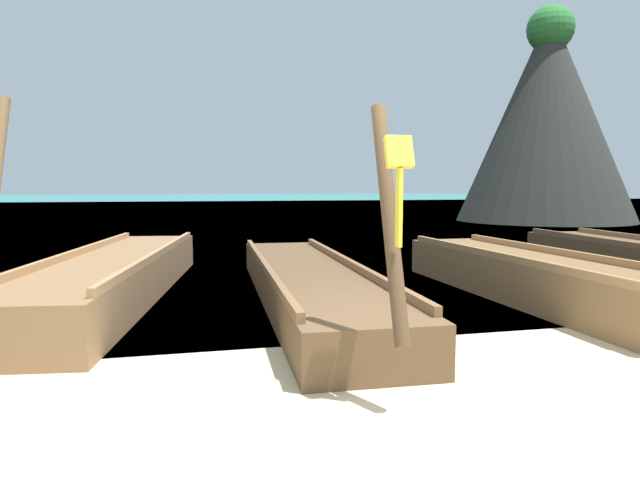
{
  "coord_description": "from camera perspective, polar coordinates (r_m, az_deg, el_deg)",
  "views": [
    {
      "loc": [
        -1.75,
        -4.14,
        1.68
      ],
      "look_at": [
        0.0,
        3.35,
        0.92
      ],
      "focal_mm": 30.36,
      "sensor_mm": 36.0,
      "label": 1
    }
  ],
  "objects": [
    {
      "name": "longtail_boat_yellow_ribbon",
      "position": [
        7.89,
        -1.28,
        -4.64
      ],
      "size": [
        1.55,
        7.57,
        2.35
      ],
      "color": "brown",
      "rests_on": "ground"
    },
    {
      "name": "karst_rock",
      "position": [
        29.02,
        23.16,
        11.34
      ],
      "size": [
        9.17,
        8.26,
        10.22
      ],
      "color": "#2D302B",
      "rests_on": "ground"
    },
    {
      "name": "longtail_boat_pink_ribbon",
      "position": [
        8.71,
        21.25,
        -3.64
      ],
      "size": [
        1.38,
        6.09,
        2.44
      ],
      "color": "brown",
      "rests_on": "ground"
    },
    {
      "name": "sea_water",
      "position": [
        65.53,
        -11.63,
        4.08
      ],
      "size": [
        120.0,
        120.0,
        0.0
      ],
      "primitive_type": "plane",
      "color": "teal",
      "rests_on": "ground"
    },
    {
      "name": "longtail_boat_blue_ribbon",
      "position": [
        11.76,
        29.89,
        -1.69
      ],
      "size": [
        1.61,
        5.63,
        2.54
      ],
      "color": "brown",
      "rests_on": "ground"
    },
    {
      "name": "ground",
      "position": [
        4.8,
        9.45,
        -14.91
      ],
      "size": [
        120.0,
        120.0,
        0.0
      ],
      "primitive_type": "plane",
      "color": "beige"
    },
    {
      "name": "longtail_boat_turquoise_ribbon",
      "position": [
        8.78,
        -20.69,
        -3.59
      ],
      "size": [
        2.25,
        7.49,
        2.47
      ],
      "color": "olive",
      "rests_on": "ground"
    }
  ]
}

